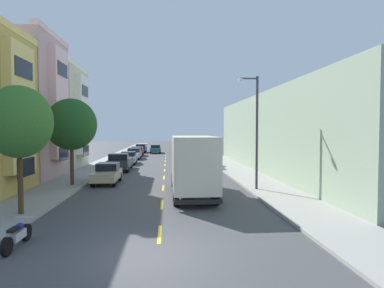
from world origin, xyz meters
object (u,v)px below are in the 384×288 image
(parked_wagon_silver, at_px, (134,153))
(parked_pickup_black, at_px, (195,151))
(parked_wagon_navy, at_px, (141,148))
(parked_pickup_white, at_px, (206,160))
(moving_teal_sedan, at_px, (156,149))
(parked_hatchback_champagne, at_px, (107,173))
(street_tree_nearest, at_px, (19,122))
(parked_suv_forest, at_px, (188,146))
(street_lamp, at_px, (255,124))
(parked_motorcycle, at_px, (17,236))
(parked_sedan_sky, at_px, (129,158))
(parked_pickup_charcoal, at_px, (120,162))
(street_tree_second, at_px, (71,125))
(parked_sedan_red, at_px, (137,151))
(delivery_box_truck, at_px, (192,163))

(parked_wagon_silver, distance_m, parked_pickup_black, 9.27)
(parked_wagon_navy, relative_size, parked_wagon_silver, 1.00)
(parked_pickup_white, bearing_deg, moving_teal_sedan, 105.24)
(parked_hatchback_champagne, distance_m, parked_wagon_navy, 34.28)
(street_tree_nearest, distance_m, parked_wagon_navy, 43.75)
(parked_suv_forest, bearing_deg, parked_pickup_black, -89.91)
(parked_suv_forest, bearing_deg, street_lamp, -87.87)
(street_lamp, distance_m, moving_teal_sedan, 37.50)
(parked_suv_forest, height_order, parked_motorcycle, parked_suv_forest)
(parked_sedan_sky, height_order, parked_pickup_charcoal, parked_pickup_charcoal)
(street_tree_second, height_order, moving_teal_sedan, street_tree_second)
(street_tree_second, relative_size, parked_pickup_black, 1.13)
(parked_sedan_red, bearing_deg, delivery_box_truck, -78.88)
(parked_pickup_charcoal, height_order, parked_wagon_silver, parked_pickup_charcoal)
(street_tree_second, bearing_deg, parked_pickup_white, 46.27)
(parked_sedan_sky, xyz_separation_m, parked_pickup_charcoal, (-0.06, -6.38, 0.08))
(parked_pickup_white, bearing_deg, parked_wagon_silver, 128.02)
(parked_suv_forest, xyz_separation_m, parked_wagon_navy, (-8.83, -4.79, -0.18))
(street_lamp, relative_size, parked_pickup_black, 1.37)
(parked_pickup_black, xyz_separation_m, parked_pickup_white, (-0.01, -14.26, 0.00))
(parked_hatchback_champagne, bearing_deg, parked_wagon_navy, 90.44)
(parked_sedan_red, xyz_separation_m, parked_pickup_white, (8.80, -16.61, 0.08))
(street_tree_second, distance_m, parked_wagon_silver, 22.80)
(parked_suv_forest, bearing_deg, parked_sedan_red, -125.26)
(street_lamp, distance_m, parked_pickup_black, 28.38)
(parked_pickup_charcoal, relative_size, parked_motorcycle, 2.59)
(parked_pickup_white, distance_m, moving_teal_sedan, 23.48)
(parked_wagon_navy, bearing_deg, street_tree_second, -93.11)
(parked_hatchback_champagne, height_order, parked_pickup_black, parked_pickup_black)
(delivery_box_truck, distance_m, parked_pickup_white, 15.37)
(street_lamp, bearing_deg, parked_motorcycle, -138.27)
(delivery_box_truck, bearing_deg, street_lamp, 16.76)
(parked_hatchback_champagne, relative_size, parked_sedan_sky, 0.88)
(parked_motorcycle, bearing_deg, parked_sedan_red, 89.54)
(delivery_box_truck, height_order, parked_wagon_navy, delivery_box_truck)
(street_tree_second, distance_m, moving_teal_sedan, 34.42)
(parked_suv_forest, height_order, parked_sedan_sky, parked_suv_forest)
(delivery_box_truck, distance_m, moving_teal_sedan, 37.95)
(parked_sedan_sky, xyz_separation_m, moving_teal_sedan, (2.52, 18.33, 0.00))
(parked_sedan_sky, distance_m, parked_pickup_charcoal, 6.38)
(parked_suv_forest, distance_m, parked_hatchback_champagne, 40.00)
(parked_motorcycle, bearing_deg, moving_teal_sedan, 86.34)
(parked_hatchback_champagne, xyz_separation_m, parked_pickup_white, (8.58, 10.03, 0.07))
(parked_sedan_sky, xyz_separation_m, parked_pickup_black, (8.70, 9.94, 0.08))
(parked_sedan_sky, bearing_deg, street_tree_second, -97.61)
(delivery_box_truck, xyz_separation_m, parked_pickup_charcoal, (-6.18, 13.05, -1.19))
(parked_sedan_red, height_order, parked_motorcycle, parked_sedan_red)
(delivery_box_truck, height_order, parked_pickup_black, delivery_box_truck)
(parked_hatchback_champagne, bearing_deg, parked_sedan_red, 90.48)
(delivery_box_truck, bearing_deg, parked_hatchback_champagne, 139.82)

